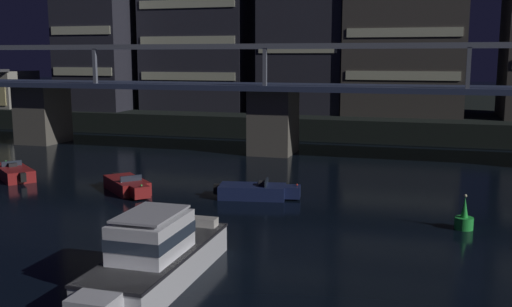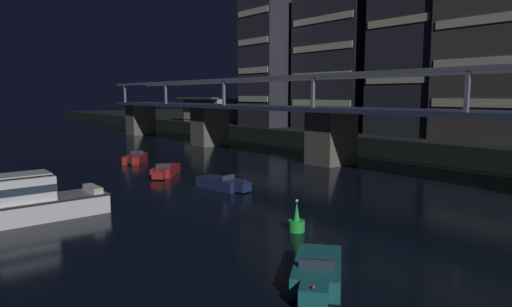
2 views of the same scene
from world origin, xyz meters
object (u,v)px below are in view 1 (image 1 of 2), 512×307
(tower_west_tall, at_px, (204,23))
(channel_buoy, at_px, (464,220))
(speedboat_near_center, at_px, (128,185))
(speedboat_mid_center, at_px, (256,191))
(tower_east_tall, at_px, (407,13))
(cabin_cruiser_near_left, at_px, (155,256))
(tower_west_low, at_px, (110,12))
(river_bridge, at_px, (274,106))
(speedboat_mid_right, at_px, (14,173))

(tower_west_tall, distance_m, channel_buoy, 48.40)
(speedboat_near_center, height_order, speedboat_mid_center, same)
(tower_west_tall, distance_m, tower_east_tall, 23.52)
(tower_east_tall, relative_size, cabin_cruiser_near_left, 2.39)
(tower_west_low, bearing_deg, speedboat_near_center, -59.07)
(river_bridge, distance_m, tower_west_tall, 23.92)
(tower_west_low, distance_m, cabin_cruiser_near_left, 54.81)
(speedboat_near_center, distance_m, speedboat_mid_center, 8.16)
(speedboat_mid_center, bearing_deg, tower_west_tall, 115.60)
(tower_east_tall, xyz_separation_m, speedboat_mid_right, (-24.67, -33.82, -12.57))
(tower_west_tall, bearing_deg, speedboat_near_center, -76.61)
(tower_west_tall, xyz_separation_m, tower_east_tall, (23.51, 0.19, 0.72))
(tower_east_tall, bearing_deg, speedboat_near_center, -113.28)
(tower_west_low, xyz_separation_m, cabin_cruiser_near_left, (27.70, -45.60, -12.55))
(river_bridge, distance_m, speedboat_mid_center, 16.98)
(speedboat_mid_center, bearing_deg, tower_west_low, 130.94)
(cabin_cruiser_near_left, height_order, channel_buoy, cabin_cruiser_near_left)
(tower_west_low, bearing_deg, river_bridge, -32.42)
(river_bridge, xyz_separation_m, speedboat_near_center, (-4.99, -16.93, -3.73))
(speedboat_mid_right, bearing_deg, river_bridge, 46.95)
(tower_west_low, height_order, speedboat_mid_center, tower_west_low)
(speedboat_near_center, bearing_deg, river_bridge, 73.60)
(river_bridge, bearing_deg, cabin_cruiser_near_left, -83.78)
(tower_west_low, bearing_deg, tower_west_tall, 13.22)
(tower_west_tall, relative_size, cabin_cruiser_near_left, 2.24)
(river_bridge, relative_size, cabin_cruiser_near_left, 10.85)
(speedboat_near_center, bearing_deg, speedboat_mid_center, 4.71)
(cabin_cruiser_near_left, xyz_separation_m, speedboat_mid_right, (-17.77, 14.58, -0.64))
(river_bridge, xyz_separation_m, cabin_cruiser_near_left, (3.28, -30.08, -3.09))
(speedboat_mid_center, relative_size, speedboat_mid_right, 1.13)
(river_bridge, distance_m, tower_east_tall, 22.74)
(tower_west_tall, height_order, channel_buoy, tower_west_tall)
(tower_west_low, height_order, tower_east_tall, tower_west_low)
(tower_west_low, distance_m, tower_west_tall, 11.48)
(tower_west_tall, bearing_deg, tower_west_low, -166.78)
(tower_east_tall, bearing_deg, tower_west_tall, -179.54)
(river_bridge, distance_m, tower_west_low, 30.44)
(speedboat_mid_center, bearing_deg, channel_buoy, -15.79)
(tower_east_tall, height_order, cabin_cruiser_near_left, tower_east_tall)
(tower_west_low, bearing_deg, speedboat_mid_right, -72.24)
(river_bridge, xyz_separation_m, tower_west_tall, (-13.33, 18.12, 8.12))
(cabin_cruiser_near_left, relative_size, speedboat_near_center, 2.04)
(tower_west_low, relative_size, channel_buoy, 13.13)
(cabin_cruiser_near_left, relative_size, speedboat_mid_right, 1.98)
(tower_west_low, relative_size, speedboat_mid_right, 5.00)
(river_bridge, relative_size, speedboat_mid_center, 18.95)
(tower_west_low, xyz_separation_m, speedboat_near_center, (19.44, -32.45, -13.19))
(tower_east_tall, xyz_separation_m, speedboat_mid_center, (-7.04, -34.57, -12.57))
(tower_east_tall, distance_m, speedboat_mid_right, 43.70)
(river_bridge, bearing_deg, tower_east_tall, 60.93)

